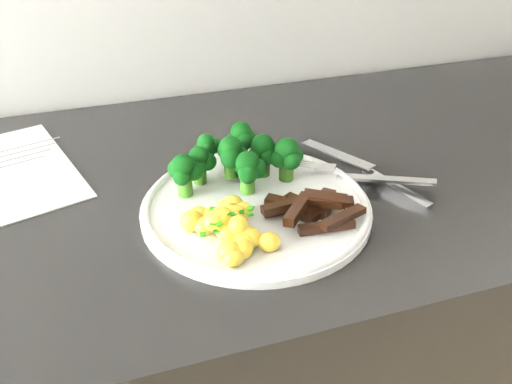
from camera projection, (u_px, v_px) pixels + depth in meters
recipe_paper at (1, 174)px, 0.78m from camera, size 0.26×0.31×0.00m
plate at (256, 206)px, 0.70m from camera, size 0.30×0.30×0.02m
broccoli at (237, 156)px, 0.73m from camera, size 0.18×0.12×0.07m
potatoes at (228, 227)px, 0.64m from camera, size 0.10×0.12×0.04m
beef_strips at (311, 207)px, 0.68m from camera, size 0.12×0.10×0.03m
fork at (365, 175)px, 0.75m from camera, size 0.17×0.13×0.02m
knife at (378, 179)px, 0.76m from camera, size 0.10×0.22×0.02m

